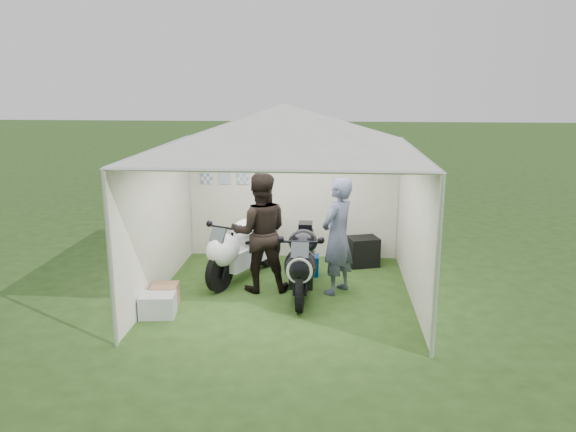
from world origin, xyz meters
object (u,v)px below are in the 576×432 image
at_px(paddock_stand, 305,265).
at_px(crate_1, 165,296).
at_px(equipment_box, 363,251).
at_px(canopy_tent, 284,132).
at_px(person_blue_jacket, 337,236).
at_px(motorcycle_black, 302,260).
at_px(person_dark_jacket, 260,233).
at_px(crate_0, 158,305).
at_px(motorcycle_white, 242,246).

bearing_deg(paddock_stand, crate_1, -141.93).
height_order(equipment_box, crate_1, equipment_box).
xyz_separation_m(paddock_stand, equipment_box, (1.03, 0.59, 0.09)).
bearing_deg(canopy_tent, person_blue_jacket, 6.35).
height_order(motorcycle_black, person_dark_jacket, person_dark_jacket).
relative_size(person_blue_jacket, crate_1, 4.85).
bearing_deg(crate_0, motorcycle_white, 59.12).
height_order(canopy_tent, crate_0, canopy_tent).
bearing_deg(equipment_box, canopy_tent, -131.74).
bearing_deg(motorcycle_white, crate_1, -102.60).
distance_m(crate_0, crate_1, 0.35).
bearing_deg(paddock_stand, person_dark_jacket, -131.75).
distance_m(canopy_tent, crate_0, 3.16).
xyz_separation_m(motorcycle_black, crate_0, (-2.04, -0.98, -0.42)).
relative_size(motorcycle_white, motorcycle_black, 0.94).
relative_size(motorcycle_white, crate_0, 4.05).
height_order(person_blue_jacket, crate_1, person_blue_jacket).
relative_size(motorcycle_black, crate_0, 4.30).
xyz_separation_m(motorcycle_white, crate_0, (-0.97, -1.63, -0.43)).
distance_m(paddock_stand, person_blue_jacket, 1.23).
bearing_deg(equipment_box, crate_0, -140.37).
height_order(crate_0, crate_1, crate_1).
height_order(motorcycle_white, person_dark_jacket, person_dark_jacket).
distance_m(person_dark_jacket, crate_1, 1.77).
height_order(motorcycle_white, motorcycle_black, motorcycle_white).
xyz_separation_m(paddock_stand, crate_1, (-2.05, -1.60, -0.00)).
xyz_separation_m(motorcycle_white, person_blue_jacket, (1.61, -0.48, 0.34)).
bearing_deg(crate_0, person_blue_jacket, 24.00).
xyz_separation_m(motorcycle_black, person_dark_jacket, (-0.69, 0.19, 0.38)).
bearing_deg(motorcycle_white, paddock_stand, 41.56).
bearing_deg(motorcycle_black, person_blue_jacket, 17.74).
height_order(motorcycle_white, person_blue_jacket, person_blue_jacket).
bearing_deg(equipment_box, person_blue_jacket, -109.29).
distance_m(motorcycle_white, crate_1, 1.66).
bearing_deg(person_dark_jacket, canopy_tent, 155.24).
height_order(person_blue_jacket, equipment_box, person_blue_jacket).
bearing_deg(canopy_tent, crate_1, -157.94).
distance_m(canopy_tent, person_dark_jacket, 1.66).
height_order(motorcycle_black, crate_1, motorcycle_black).
bearing_deg(person_dark_jacket, crate_1, 22.86).
xyz_separation_m(motorcycle_white, paddock_stand, (1.07, 0.33, -0.42)).
relative_size(person_dark_jacket, crate_1, 4.99).
relative_size(crate_0, crate_1, 1.29).
bearing_deg(equipment_box, motorcycle_white, -156.39).
xyz_separation_m(canopy_tent, crate_1, (-1.75, -0.71, -2.40)).
distance_m(paddock_stand, person_dark_jacket, 1.31).
distance_m(motorcycle_black, person_blue_jacket, 0.67).
height_order(paddock_stand, equipment_box, equipment_box).
relative_size(canopy_tent, motorcycle_white, 2.81).
bearing_deg(paddock_stand, motorcycle_white, -163.15).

